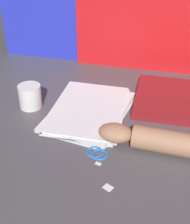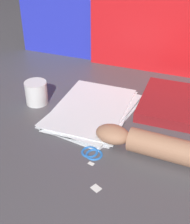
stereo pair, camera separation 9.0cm
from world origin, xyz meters
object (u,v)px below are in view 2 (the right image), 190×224
object	(u,v)px
hand_forearm	(152,144)
mug	(36,93)
paper_stack	(93,110)
book_closed	(174,103)
scissors	(99,147)

from	to	relation	value
hand_forearm	mug	xyz separation A→B (m)	(-0.42, 0.10, 0.01)
paper_stack	mug	distance (m)	0.20
book_closed	mug	distance (m)	0.46
paper_stack	book_closed	distance (m)	0.27
paper_stack	mug	world-z (taller)	mug
paper_stack	book_closed	xyz separation A→B (m)	(0.23, 0.13, 0.01)
paper_stack	scissors	bearing A→B (deg)	-59.77
scissors	hand_forearm	size ratio (longest dim) A/B	0.55
book_closed	paper_stack	bearing A→B (deg)	-150.11
paper_stack	mug	xyz separation A→B (m)	(-0.20, -0.03, 0.03)
book_closed	hand_forearm	distance (m)	0.26
scissors	hand_forearm	world-z (taller)	hand_forearm
hand_forearm	scissors	bearing A→B (deg)	-164.83
hand_forearm	mug	size ratio (longest dim) A/B	3.91
paper_stack	book_closed	world-z (taller)	book_closed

